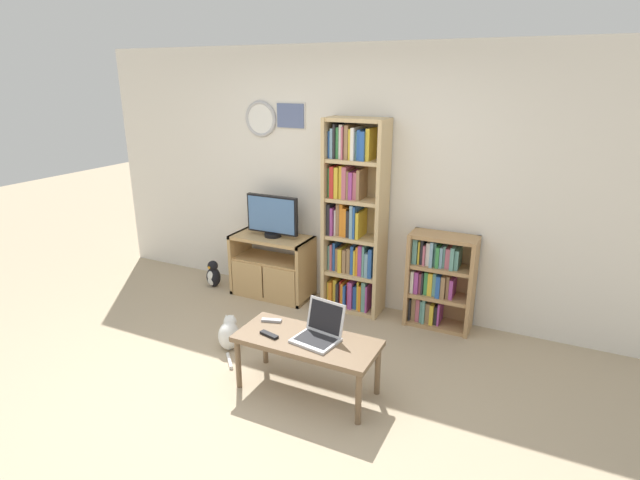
% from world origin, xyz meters
% --- Properties ---
extents(ground_plane, '(18.00, 18.00, 0.00)m').
position_xyz_m(ground_plane, '(0.00, 0.00, 0.00)').
color(ground_plane, tan).
extents(wall_back, '(5.87, 0.09, 2.60)m').
position_xyz_m(wall_back, '(-0.01, 2.03, 1.31)').
color(wall_back, silver).
rests_on(wall_back, ground_plane).
extents(tv_stand, '(0.87, 0.42, 0.67)m').
position_xyz_m(tv_stand, '(-0.72, 1.75, 0.34)').
color(tv_stand, tan).
rests_on(tv_stand, ground_plane).
extents(television, '(0.59, 0.18, 0.45)m').
position_xyz_m(television, '(-0.71, 1.77, 0.90)').
color(television, black).
rests_on(television, tv_stand).
extents(bookshelf_tall, '(0.60, 0.32, 1.94)m').
position_xyz_m(bookshelf_tall, '(0.18, 1.85, 0.94)').
color(bookshelf_tall, tan).
rests_on(bookshelf_tall, ground_plane).
extents(bookshelf_short, '(0.62, 0.29, 0.92)m').
position_xyz_m(bookshelf_short, '(1.05, 1.86, 0.46)').
color(bookshelf_short, tan).
rests_on(bookshelf_short, ground_plane).
extents(coffee_table, '(1.08, 0.47, 0.44)m').
position_xyz_m(coffee_table, '(0.43, 0.36, 0.39)').
color(coffee_table, brown).
rests_on(coffee_table, ground_plane).
extents(laptop, '(0.36, 0.34, 0.27)m').
position_xyz_m(laptop, '(0.52, 0.40, 0.51)').
color(laptop, silver).
rests_on(laptop, coffee_table).
extents(remote_near_laptop, '(0.17, 0.08, 0.02)m').
position_xyz_m(remote_near_laptop, '(0.16, 0.27, 0.45)').
color(remote_near_laptop, black).
rests_on(remote_near_laptop, coffee_table).
extents(remote_far_from_laptop, '(0.17, 0.09, 0.02)m').
position_xyz_m(remote_far_from_laptop, '(0.05, 0.48, 0.45)').
color(remote_far_from_laptop, '#99999E').
rests_on(remote_far_from_laptop, coffee_table).
extents(cat, '(0.35, 0.42, 0.30)m').
position_xyz_m(cat, '(-0.47, 0.62, 0.14)').
color(cat, white).
rests_on(cat, ground_plane).
extents(penguin_figurine, '(0.17, 0.15, 0.31)m').
position_xyz_m(penguin_figurine, '(-1.45, 1.66, 0.14)').
color(penguin_figurine, black).
rests_on(penguin_figurine, ground_plane).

